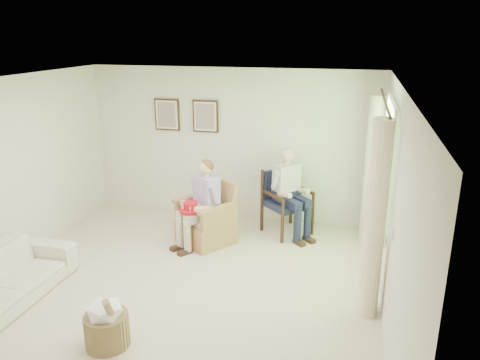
{
  "coord_description": "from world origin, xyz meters",
  "views": [
    {
      "loc": [
        2.05,
        -4.8,
        3.17
      ],
      "look_at": [
        0.43,
        1.62,
        1.05
      ],
      "focal_mm": 35.0,
      "sensor_mm": 36.0,
      "label": 1
    }
  ],
  "objects": [
    {
      "name": "window",
      "position": [
        2.46,
        1.2,
        1.58
      ],
      "size": [
        0.13,
        2.5,
        1.63
      ],
      "color": "#2D6B23",
      "rests_on": "right_wall"
    },
    {
      "name": "person_wicker",
      "position": [
        -0.1,
        1.48,
        0.76
      ],
      "size": [
        0.4,
        0.63,
        1.31
      ],
      "rotation": [
        0.0,
        0.0,
        -0.62
      ],
      "color": "beige",
      "rests_on": "ground"
    },
    {
      "name": "curtain_right",
      "position": [
        2.33,
        2.18,
        1.15
      ],
      "size": [
        0.34,
        0.34,
        2.3
      ],
      "primitive_type": "cylinder",
      "color": "beige",
      "rests_on": "ground"
    },
    {
      "name": "back_wall",
      "position": [
        0.0,
        2.75,
        1.3
      ],
      "size": [
        5.0,
        0.04,
        2.6
      ],
      "primitive_type": "cube",
      "color": "silver",
      "rests_on": "ground"
    },
    {
      "name": "red_hat",
      "position": [
        -0.25,
        1.32,
        0.66
      ],
      "size": [
        0.34,
        0.34,
        0.14
      ],
      "color": "#B6121C",
      "rests_on": "person_wicker"
    },
    {
      "name": "ceiling",
      "position": [
        0.0,
        0.0,
        2.6
      ],
      "size": [
        5.0,
        5.5,
        0.02
      ],
      "primitive_type": "cube",
      "color": "white",
      "rests_on": "back_wall"
    },
    {
      "name": "curtain_left",
      "position": [
        2.33,
        0.22,
        1.15
      ],
      "size": [
        0.34,
        0.34,
        2.3
      ],
      "primitive_type": "cylinder",
      "color": "beige",
      "rests_on": "ground"
    },
    {
      "name": "front_wall",
      "position": [
        0.0,
        -2.75,
        1.3
      ],
      "size": [
        5.0,
        0.04,
        2.6
      ],
      "primitive_type": "cube",
      "color": "silver",
      "rests_on": "ground"
    },
    {
      "name": "framed_print_right",
      "position": [
        -0.45,
        2.71,
        1.78
      ],
      "size": [
        0.45,
        0.05,
        0.55
      ],
      "color": "#382114",
      "rests_on": "back_wall"
    },
    {
      "name": "wicker_armchair",
      "position": [
        -0.1,
        1.61,
        0.31
      ],
      "size": [
        0.75,
        0.75,
        0.96
      ],
      "rotation": [
        0.0,
        0.0,
        -0.62
      ],
      "color": "tan",
      "rests_on": "ground"
    },
    {
      "name": "floor",
      "position": [
        0.0,
        0.0,
        0.0
      ],
      "size": [
        5.5,
        5.5,
        0.0
      ],
      "primitive_type": "plane",
      "color": "beige",
      "rests_on": "ground"
    },
    {
      "name": "wood_armchair",
      "position": [
        1.06,
        2.34,
        0.56
      ],
      "size": [
        0.66,
        0.62,
        1.02
      ],
      "rotation": [
        0.0,
        0.0,
        0.8
      ],
      "color": "black",
      "rests_on": "ground"
    },
    {
      "name": "right_wall",
      "position": [
        2.5,
        0.0,
        1.3
      ],
      "size": [
        0.04,
        5.5,
        2.6
      ],
      "primitive_type": "cube",
      "color": "silver",
      "rests_on": "ground"
    },
    {
      "name": "hatbox",
      "position": [
        -0.32,
        -1.09,
        0.27
      ],
      "size": [
        0.53,
        0.53,
        0.68
      ],
      "color": "#A28958",
      "rests_on": "ground"
    },
    {
      "name": "framed_print_left",
      "position": [
        -1.15,
        2.71,
        1.78
      ],
      "size": [
        0.45,
        0.05,
        0.55
      ],
      "color": "#382114",
      "rests_on": "back_wall"
    },
    {
      "name": "person_dark",
      "position": [
        1.06,
        2.17,
        0.82
      ],
      "size": [
        0.4,
        0.63,
        1.39
      ],
      "rotation": [
        0.0,
        0.0,
        0.8
      ],
      "color": "#181B36",
      "rests_on": "ground"
    }
  ]
}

